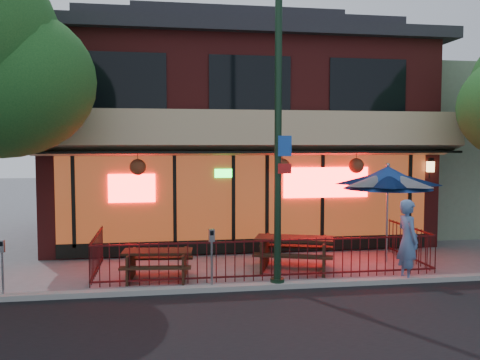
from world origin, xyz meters
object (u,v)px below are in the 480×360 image
at_px(patio_umbrella, 388,178).
at_px(picnic_table_right, 294,248).
at_px(parking_meter_near, 212,249).
at_px(parking_meter_far, 2,259).
at_px(pedestrian, 408,240).
at_px(street_light, 278,148).
at_px(picnic_table_left, 158,260).

bearing_deg(patio_umbrella, picnic_table_right, -170.39).
bearing_deg(parking_meter_near, parking_meter_far, 180.00).
height_order(pedestrian, parking_meter_far, pedestrian).
bearing_deg(parking_meter_near, street_light, -0.10).
distance_m(picnic_table_left, pedestrian, 5.97).
bearing_deg(parking_meter_far, picnic_table_right, 12.82).
relative_size(picnic_table_right, patio_umbrella, 0.86).
relative_size(patio_umbrella, parking_meter_near, 2.00).
relative_size(picnic_table_left, patio_umbrella, 0.65).
bearing_deg(street_light, parking_meter_near, 179.90).
bearing_deg(pedestrian, picnic_table_left, 78.64).
xyz_separation_m(picnic_table_left, picnic_table_right, (3.48, 0.42, 0.09)).
bearing_deg(picnic_table_right, pedestrian, -31.82).
relative_size(street_light, patio_umbrella, 2.57).
bearing_deg(pedestrian, parking_meter_far, 89.14).
distance_m(parking_meter_near, parking_meter_far, 4.38).
height_order(picnic_table_right, pedestrian, pedestrian).
relative_size(picnic_table_left, picnic_table_right, 0.75).
height_order(picnic_table_right, patio_umbrella, patio_umbrella).
distance_m(patio_umbrella, parking_meter_far, 9.73).
height_order(picnic_table_left, pedestrian, pedestrian).
bearing_deg(picnic_table_left, street_light, -22.32).
xyz_separation_m(street_light, picnic_table_left, (-2.69, 1.10, -2.69)).
relative_size(picnic_table_left, parking_meter_near, 1.29).
bearing_deg(picnic_table_left, pedestrian, -10.18).
xyz_separation_m(picnic_table_right, parking_meter_near, (-2.29, -1.52, 0.37)).
xyz_separation_m(street_light, picnic_table_right, (0.80, 1.52, -2.60)).
distance_m(picnic_table_left, parking_meter_far, 3.39).
distance_m(street_light, picnic_table_right, 3.11).
relative_size(picnic_table_right, parking_meter_near, 1.72).
distance_m(picnic_table_right, patio_umbrella, 3.30).
bearing_deg(patio_umbrella, parking_meter_far, -168.11).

